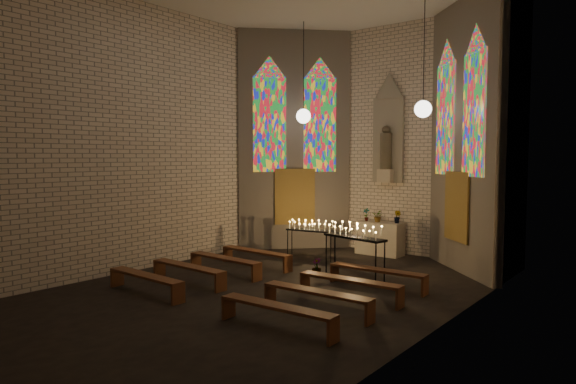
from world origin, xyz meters
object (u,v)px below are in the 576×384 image
Objects in this scene: votive_stand_right at (354,234)px; altar at (380,238)px; aisle_flower_pot at (317,267)px; votive_stand_left at (311,228)px.

altar is at bearing 117.35° from votive_stand_right.
votive_stand_right reaches higher than aisle_flower_pot.
altar is 3.32× the size of aisle_flower_pot.
votive_stand_right is (0.89, -3.00, 0.59)m from altar.
altar is 3.42m from aisle_flower_pot.
altar is 2.28m from votive_stand_left.
votive_stand_left is at bearing 162.60° from votive_stand_right.
altar reaches higher than aisle_flower_pot.
aisle_flower_pot is at bearing -143.98° from votive_stand_right.
aisle_flower_pot is 1.29m from votive_stand_right.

